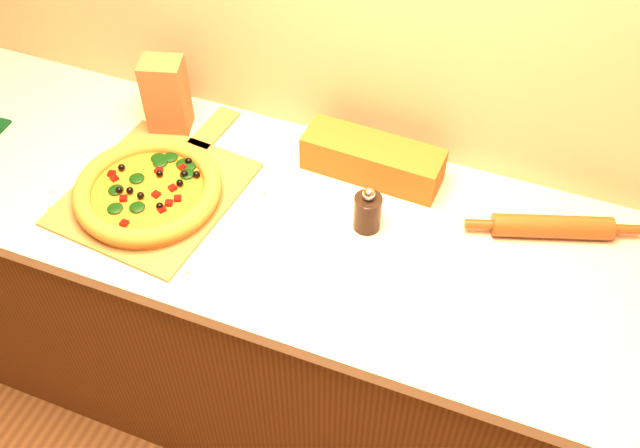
{
  "coord_description": "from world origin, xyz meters",
  "views": [
    {
      "loc": [
        0.43,
        0.36,
        2.17
      ],
      "look_at": [
        0.03,
        1.38,
        0.96
      ],
      "focal_mm": 40.0,
      "sensor_mm": 36.0,
      "label": 1
    }
  ],
  "objects": [
    {
      "name": "cabinet",
      "position": [
        0.0,
        1.43,
        0.43
      ],
      "size": [
        2.8,
        0.65,
        0.86
      ],
      "primitive_type": "cube",
      "color": "#43260E",
      "rests_on": "ground"
    },
    {
      "name": "countertop",
      "position": [
        0.0,
        1.43,
        0.88
      ],
      "size": [
        2.84,
        0.68,
        0.04
      ],
      "primitive_type": "cube",
      "color": "#BFAE95",
      "rests_on": "cabinet"
    },
    {
      "name": "pizza_peel",
      "position": [
        -0.41,
        1.39,
        0.9
      ],
      "size": [
        0.43,
        0.6,
        0.01
      ],
      "rotation": [
        0.0,
        0.0,
        -0.1
      ],
      "color": "brown",
      "rests_on": "countertop"
    },
    {
      "name": "pizza",
      "position": [
        -0.41,
        1.35,
        0.93
      ],
      "size": [
        0.36,
        0.36,
        0.05
      ],
      "color": "#B2772C",
      "rests_on": "pizza_peel"
    },
    {
      "name": "pepper_grinder",
      "position": [
        0.12,
        1.46,
        0.95
      ],
      "size": [
        0.07,
        0.07,
        0.13
      ],
      "color": "black",
      "rests_on": "countertop"
    },
    {
      "name": "rolling_pin",
      "position": [
        0.53,
        1.59,
        0.93
      ],
      "size": [
        0.39,
        0.15,
        0.06
      ],
      "rotation": [
        0.0,
        0.0,
        0.32
      ],
      "color": "#5E2B10",
      "rests_on": "countertop"
    },
    {
      "name": "bread_bag",
      "position": [
        0.07,
        1.64,
        0.95
      ],
      "size": [
        0.36,
        0.13,
        0.1
      ],
      "primitive_type": "cube",
      "rotation": [
        0.0,
        0.0,
        -0.04
      ],
      "color": "brown",
      "rests_on": "countertop"
    },
    {
      "name": "paper_bag",
      "position": [
        -0.49,
        1.61,
        1.01
      ],
      "size": [
        0.13,
        0.11,
        0.21
      ],
      "primitive_type": "cube",
      "rotation": [
        0.0,
        0.0,
        0.28
      ],
      "color": "brown",
      "rests_on": "countertop"
    },
    {
      "name": "dark_jar",
      "position": [
        -0.55,
        1.66,
        0.96
      ],
      "size": [
        0.08,
        0.08,
        0.13
      ],
      "color": "black",
      "rests_on": "countertop"
    }
  ]
}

